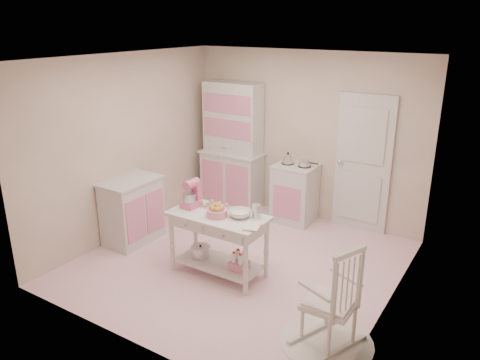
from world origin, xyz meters
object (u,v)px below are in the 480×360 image
object	(u,v)px
hutch	(232,146)
work_table	(218,244)
bread_basket	(217,213)
rocking_chair	(330,294)
stand_mixer	(191,194)
stove	(295,193)
base_cabinet	(132,211)

from	to	relation	value
hutch	work_table	size ratio (longest dim) A/B	1.73
bread_basket	hutch	bearing A→B (deg)	118.95
bread_basket	work_table	bearing A→B (deg)	111.80
rocking_chair	stand_mixer	bearing A→B (deg)	-172.16
stove	rocking_chair	world-z (taller)	rocking_chair
base_cabinet	rocking_chair	xyz separation A→B (m)	(3.21, -0.64, 0.09)
bread_basket	stove	bearing A→B (deg)	88.47
rocking_chair	bread_basket	bearing A→B (deg)	-173.63
stand_mixer	base_cabinet	bearing A→B (deg)	176.91
hutch	rocking_chair	world-z (taller)	hutch
stand_mixer	bread_basket	size ratio (longest dim) A/B	1.36
base_cabinet	work_table	size ratio (longest dim) A/B	0.77
stand_mixer	stove	bearing A→B (deg)	77.39
base_cabinet	rocking_chair	distance (m)	3.28
hutch	stove	bearing A→B (deg)	-2.39
work_table	bread_basket	bearing A→B (deg)	-68.20
rocking_chair	work_table	size ratio (longest dim) A/B	0.92
hutch	base_cabinet	xyz separation A→B (m)	(-0.43, -1.91, -0.58)
rocking_chair	base_cabinet	bearing A→B (deg)	-168.69
stove	rocking_chair	bearing A→B (deg)	-57.66
hutch	base_cabinet	bearing A→B (deg)	-102.79
stand_mixer	rocking_chair	bearing A→B (deg)	-13.07
hutch	work_table	xyz separation A→B (m)	(1.13, -2.02, -0.64)
rocking_chair	work_table	xyz separation A→B (m)	(-1.65, 0.52, -0.15)
hutch	work_table	distance (m)	2.40
stove	bread_basket	xyz separation A→B (m)	(-0.05, -2.02, 0.39)
base_cabinet	work_table	bearing A→B (deg)	-4.16
bread_basket	stand_mixer	bearing A→B (deg)	170.96
rocking_chair	bread_basket	distance (m)	1.73
stand_mixer	bread_basket	xyz separation A→B (m)	(0.44, -0.07, -0.12)
stove	work_table	world-z (taller)	stove
work_table	bread_basket	world-z (taller)	bread_basket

